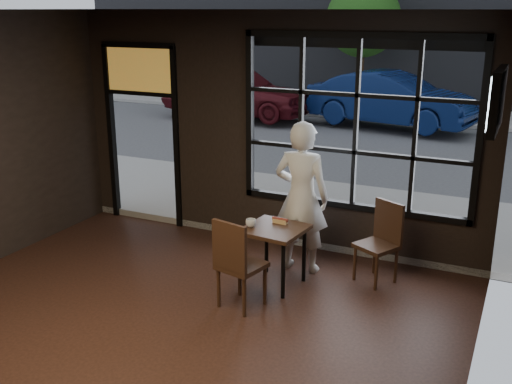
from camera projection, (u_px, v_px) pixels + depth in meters
The scene contains 16 objects.
floor at pixel (118, 367), 5.61m from camera, with size 6.00×7.00×0.02m, color black.
ceiling at pixel (90, 9), 4.66m from camera, with size 6.00×7.00×0.02m, color black.
wall_right at pixel (472, 265), 3.92m from camera, with size 0.04×7.00×3.20m, color black.
window_frame at pixel (356, 124), 7.62m from camera, with size 3.06×0.12×2.28m, color black.
stained_transom at pixel (140, 69), 8.80m from camera, with size 1.20×0.06×0.70m, color orange.
street_asphalt at pixel (457, 85), 26.38m from camera, with size 60.00×41.00×0.04m, color #545456.
cafe_table at pixel (274, 256), 7.17m from camera, with size 0.68×0.68×0.74m, color #311D12.
chair_near at pixel (242, 262), 6.61m from camera, with size 0.45×0.45×1.05m, color #311D12.
chair_window at pixel (377, 243), 7.21m from camera, with size 0.43×0.43×0.99m, color #311D12.
man at pixel (301, 197), 7.44m from camera, with size 0.70×0.46×1.92m, color silver.
hotdog at pixel (280, 221), 7.20m from camera, with size 0.20×0.08×0.06m, color tan, non-canonical shape.
cup at pixel (251, 223), 7.07m from camera, with size 0.12×0.12×0.10m, color silver.
tv at pixel (498, 100), 5.38m from camera, with size 0.11×0.96×0.56m, color black.
navy_car at pixel (391, 99), 16.28m from camera, with size 1.56×4.47×1.47m, color #091741.
maroon_car at pixel (236, 91), 17.75m from camera, with size 1.79×4.46×1.52m, color #4C0F15.
tree_left at pixel (363, 20), 19.01m from camera, with size 2.37×2.37×4.05m.
Camera 1 is at (3.24, -3.87, 3.21)m, focal length 42.00 mm.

